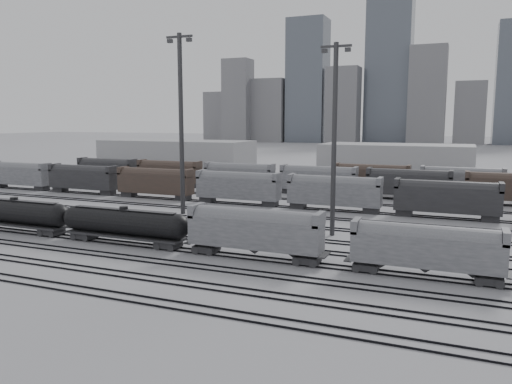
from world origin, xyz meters
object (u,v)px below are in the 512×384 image
at_px(light_mast_c, 334,135).
at_px(hopper_car_a, 255,229).
at_px(tank_car_b, 124,223).
at_px(tank_car_a, 15,213).
at_px(hopper_car_b, 426,246).

bearing_deg(light_mast_c, hopper_car_a, -110.06).
xyz_separation_m(tank_car_b, hopper_car_a, (16.62, 0.00, 0.73)).
bearing_deg(tank_car_a, hopper_car_a, 0.00).
relative_size(tank_car_a, tank_car_b, 1.01).
height_order(tank_car_a, tank_car_b, tank_car_a).
distance_m(hopper_car_a, light_mast_c, 17.32).
xyz_separation_m(tank_car_a, tank_car_b, (17.36, 0.00, -0.04)).
bearing_deg(hopper_car_a, light_mast_c, 69.94).
distance_m(tank_car_b, light_mast_c, 27.51).
bearing_deg(tank_car_b, light_mast_c, 32.30).
xyz_separation_m(hopper_car_a, light_mast_c, (4.99, 13.66, 9.41)).
bearing_deg(tank_car_b, hopper_car_b, -0.00).
bearing_deg(hopper_car_a, tank_car_b, 180.00).
bearing_deg(hopper_car_a, tank_car_a, 180.00).
bearing_deg(hopper_car_b, hopper_car_a, 180.00).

